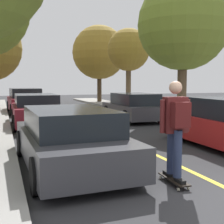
{
  "coord_description": "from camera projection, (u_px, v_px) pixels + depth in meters",
  "views": [
    {
      "loc": [
        -3.63,
        -3.26,
        1.84
      ],
      "look_at": [
        -0.33,
        5.86,
        0.89
      ],
      "focal_mm": 48.98,
      "sensor_mm": 36.0,
      "label": 1
    }
  ],
  "objects": [
    {
      "name": "skateboard",
      "position": [
        174.0,
        179.0,
        5.53
      ],
      "size": [
        0.26,
        0.85,
        0.1
      ],
      "color": "black",
      "rests_on": "ground"
    },
    {
      "name": "street_tree_right_nearest",
      "position": [
        183.0,
        25.0,
        14.18
      ],
      "size": [
        4.26,
        4.26,
        6.51
      ],
      "color": "brown",
      "rests_on": "sidewalk_right"
    },
    {
      "name": "parked_car_left_near",
      "position": [
        36.0,
        110.0,
        12.74
      ],
      "size": [
        1.97,
        4.03,
        1.33
      ],
      "color": "maroon",
      "rests_on": "ground"
    },
    {
      "name": "parked_car_left_far",
      "position": [
        25.0,
        101.0,
        18.4
      ],
      "size": [
        2.1,
        4.17,
        1.46
      ],
      "color": "maroon",
      "rests_on": "ground"
    },
    {
      "name": "parked_car_left_nearest",
      "position": [
        70.0,
        139.0,
        6.56
      ],
      "size": [
        2.04,
        4.29,
        1.28
      ],
      "color": "#38383D",
      "rests_on": "ground"
    },
    {
      "name": "skateboarder",
      "position": [
        176.0,
        124.0,
        5.4
      ],
      "size": [
        0.58,
        0.7,
        1.76
      ],
      "color": "black",
      "rests_on": "skateboard"
    },
    {
      "name": "parked_car_right_near",
      "position": [
        133.0,
        107.0,
        14.64
      ],
      "size": [
        1.95,
        4.11,
        1.31
      ],
      "color": "#38383D",
      "rests_on": "ground"
    },
    {
      "name": "street_tree_right_near",
      "position": [
        129.0,
        50.0,
        20.31
      ],
      "size": [
        2.83,
        2.83,
        5.26
      ],
      "color": "brown",
      "rests_on": "sidewalk_right"
    },
    {
      "name": "street_tree_right_far",
      "position": [
        99.0,
        52.0,
        26.35
      ],
      "size": [
        4.63,
        4.63,
        6.57
      ],
      "color": "#3D2D1E",
      "rests_on": "sidewalk_right"
    },
    {
      "name": "center_line",
      "position": [
        147.0,
        151.0,
        8.2
      ],
      "size": [
        0.12,
        39.2,
        0.01
      ],
      "primitive_type": "cube",
      "color": "gold",
      "rests_on": "ground"
    }
  ]
}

